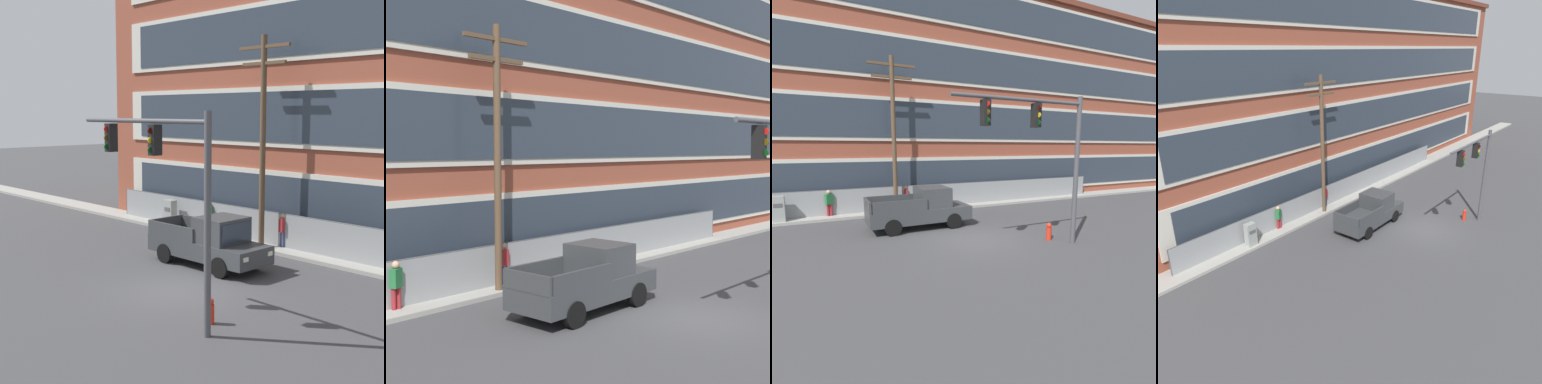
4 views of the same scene
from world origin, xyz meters
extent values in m
plane|color=#424244|center=(0.00, 0.00, 0.00)|extent=(160.00, 160.00, 0.00)
cube|color=#9E9B93|center=(0.00, 7.36, 0.08)|extent=(80.00, 1.65, 0.16)
cube|color=brown|center=(6.61, 13.01, 7.66)|extent=(42.76, 9.65, 15.31)
cube|color=beige|center=(6.61, 8.12, 2.11)|extent=(39.34, 0.10, 2.76)
cube|color=#2D3844|center=(6.61, 8.06, 2.11)|extent=(37.63, 0.06, 2.30)
cube|color=beige|center=(6.61, 8.12, 5.93)|extent=(39.34, 0.10, 2.76)
cube|color=#2D3844|center=(6.61, 8.06, 5.93)|extent=(37.63, 0.06, 2.30)
cube|color=beige|center=(6.61, 8.12, 9.76)|extent=(39.34, 0.10, 2.76)
cube|color=#2D3844|center=(6.61, 8.06, 9.76)|extent=(37.63, 0.06, 2.30)
cube|color=beige|center=(6.61, 8.12, 13.59)|extent=(39.34, 0.10, 2.76)
cube|color=#2D3844|center=(6.61, 8.06, 13.59)|extent=(37.63, 0.06, 2.30)
cube|color=brown|center=(6.61, 13.01, 15.51)|extent=(43.26, 10.15, 0.40)
cube|color=gray|center=(0.67, 7.48, 0.83)|extent=(27.25, 0.04, 1.66)
cylinder|color=#4C4C51|center=(14.30, 7.48, 0.83)|extent=(0.06, 0.06, 1.66)
cylinder|color=#4C4C51|center=(0.67, 7.48, 1.66)|extent=(27.25, 0.05, 0.05)
cylinder|color=#4C4C51|center=(3.66, -2.12, 3.10)|extent=(0.20, 0.20, 6.20)
cylinder|color=#4C4C51|center=(0.79, -2.12, 5.90)|extent=(5.74, 0.14, 0.14)
cube|color=black|center=(1.45, -2.12, 5.35)|extent=(0.28, 0.32, 0.90)
cylinder|color=#4B0807|center=(1.45, -2.30, 5.63)|extent=(0.04, 0.18, 0.18)
cylinder|color=gold|center=(1.45, -2.30, 5.35)|extent=(0.04, 0.18, 0.18)
cylinder|color=#0A4011|center=(1.45, -2.30, 5.07)|extent=(0.04, 0.18, 0.18)
cube|color=black|center=(-0.76, -2.12, 5.35)|extent=(0.28, 0.32, 0.90)
cylinder|color=red|center=(-0.76, -2.30, 5.63)|extent=(0.04, 0.18, 0.18)
cylinder|color=#503E08|center=(-0.76, -2.30, 5.35)|extent=(0.04, 0.18, 0.18)
cylinder|color=#0A4011|center=(-0.76, -2.30, 5.07)|extent=(0.04, 0.18, 0.18)
cube|color=#383A3D|center=(-1.71, 3.16, 0.75)|extent=(5.23, 2.05, 0.70)
cube|color=#383A3D|center=(-0.99, 3.17, 1.60)|extent=(1.58, 1.84, 0.99)
cube|color=#283342|center=(-0.18, 3.18, 1.60)|extent=(0.08, 1.62, 0.75)
cube|color=#383A3D|center=(-2.90, 4.08, 1.38)|extent=(2.60, 0.15, 0.56)
cube|color=#383A3D|center=(-2.87, 2.22, 1.38)|extent=(2.60, 0.15, 0.56)
cube|color=#383A3D|center=(-4.27, 3.13, 1.38)|extent=(0.12, 1.90, 0.56)
cylinder|color=black|center=(-0.16, 4.09, 0.40)|extent=(0.80, 0.27, 0.80)
cylinder|color=black|center=(-0.14, 2.27, 0.40)|extent=(0.80, 0.27, 0.80)
cylinder|color=black|center=(-3.29, 4.05, 0.40)|extent=(0.80, 0.27, 0.80)
cylinder|color=black|center=(-3.26, 2.23, 0.40)|extent=(0.80, 0.27, 0.80)
cube|color=white|center=(0.90, 3.89, 0.85)|extent=(0.06, 0.24, 0.16)
cube|color=white|center=(0.92, 2.50, 0.85)|extent=(0.06, 0.24, 0.16)
cylinder|color=brown|center=(-2.10, 6.90, 4.73)|extent=(0.26, 0.26, 9.45)
cube|color=brown|center=(-2.10, 6.90, 8.95)|extent=(2.79, 0.14, 0.14)
cube|color=brown|center=(-2.10, 6.90, 8.25)|extent=(2.37, 0.14, 0.14)
cube|color=#939993|center=(-8.41, 6.92, 0.78)|extent=(0.60, 0.41, 1.56)
cube|color=#515151|center=(-8.41, 6.71, 1.09)|extent=(0.42, 0.02, 0.20)
cylinder|color=maroon|center=(-6.00, 7.33, 0.42)|extent=(0.14, 0.14, 0.85)
cylinder|color=maroon|center=(-5.82, 7.33, 0.42)|extent=(0.14, 0.14, 0.85)
cube|color=#236B38|center=(-5.91, 7.33, 1.15)|extent=(0.47, 0.40, 0.60)
sphere|color=tan|center=(-5.91, 7.33, 1.57)|extent=(0.24, 0.24, 0.24)
cylinder|color=navy|center=(-1.42, 7.51, 0.42)|extent=(0.14, 0.14, 0.85)
cylinder|color=navy|center=(-1.24, 7.51, 0.42)|extent=(0.14, 0.14, 0.85)
cube|color=maroon|center=(-1.33, 7.51, 1.15)|extent=(0.29, 0.43, 0.60)
sphere|color=tan|center=(-1.33, 7.51, 1.57)|extent=(0.24, 0.24, 0.24)
cylinder|color=red|center=(3.00, -1.35, 0.29)|extent=(0.24, 0.24, 0.58)
sphere|color=red|center=(3.00, -1.35, 0.67)|extent=(0.22, 0.22, 0.22)
camera|label=1|loc=(14.78, -13.02, 6.18)|focal=55.00mm
camera|label=2|loc=(-15.60, -8.93, 5.19)|focal=55.00mm
camera|label=3|loc=(-6.00, -11.61, 4.14)|focal=28.00mm
camera|label=4|loc=(-19.96, -9.72, 11.03)|focal=35.00mm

